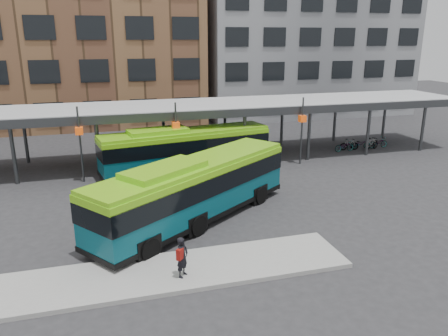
% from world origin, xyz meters
% --- Properties ---
extents(ground, '(120.00, 120.00, 0.00)m').
position_xyz_m(ground, '(0.00, 0.00, 0.00)').
color(ground, '#28282B').
rests_on(ground, ground).
extents(boarding_island, '(14.00, 3.00, 0.18)m').
position_xyz_m(boarding_island, '(-5.50, -3.00, 0.09)').
color(boarding_island, gray).
rests_on(boarding_island, ground).
extents(canopy, '(40.00, 6.53, 4.80)m').
position_xyz_m(canopy, '(-0.06, 12.87, 3.91)').
color(canopy, '#999B9E').
rests_on(canopy, ground).
extents(building_brick, '(26.00, 14.00, 22.00)m').
position_xyz_m(building_brick, '(-10.00, 32.00, 11.00)').
color(building_brick, brown).
rests_on(building_brick, ground).
extents(building_grey, '(24.00, 14.00, 20.00)m').
position_xyz_m(building_grey, '(16.00, 32.00, 10.00)').
color(building_grey, slate).
rests_on(building_grey, ground).
extents(bus_front, '(11.22, 9.08, 3.31)m').
position_xyz_m(bus_front, '(-3.56, 1.73, 1.72)').
color(bus_front, '#074652').
rests_on(bus_front, ground).
extents(bus_rear, '(11.68, 4.30, 3.15)m').
position_xyz_m(bus_rear, '(-2.37, 9.98, 1.64)').
color(bus_rear, '#074652').
rests_on(bus_rear, ground).
extents(pedestrian, '(0.66, 0.68, 1.58)m').
position_xyz_m(pedestrian, '(-5.17, -3.55, 0.98)').
color(pedestrian, black).
rests_on(pedestrian, boarding_island).
extents(bike_rack, '(5.02, 1.54, 1.01)m').
position_xyz_m(bike_rack, '(12.61, 12.09, 0.46)').
color(bike_rack, slate).
rests_on(bike_rack, ground).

